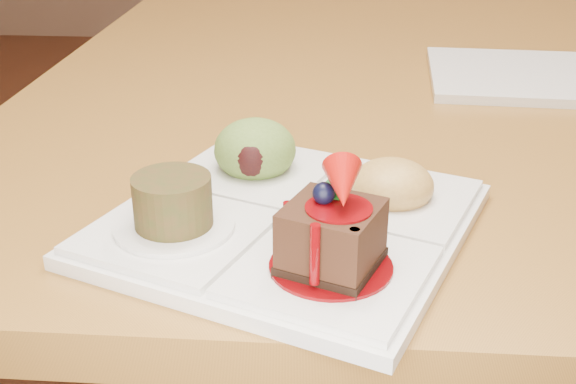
{
  "coord_description": "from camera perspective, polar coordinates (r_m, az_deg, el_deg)",
  "views": [
    {
      "loc": [
        -0.09,
        -1.27,
        1.03
      ],
      "look_at": [
        -0.13,
        -0.75,
        0.79
      ],
      "focal_mm": 45.0,
      "sensor_mm": 36.0,
      "label": 1
    }
  ],
  "objects": [
    {
      "name": "dining_table",
      "position": [
        1.32,
        8.02,
        9.85
      ],
      "size": [
        1.0,
        1.8,
        0.75
      ],
      "color": "olive",
      "rests_on": "ground"
    },
    {
      "name": "sampler_plate",
      "position": [
        0.59,
        0.0,
        -1.04
      ],
      "size": [
        0.35,
        0.35,
        0.1
      ],
      "rotation": [
        0.0,
        0.0,
        -0.38
      ],
      "color": "silver",
      "rests_on": "dining_table"
    },
    {
      "name": "ground",
      "position": [
        1.64,
        6.54,
        -13.8
      ],
      "size": [
        6.0,
        6.0,
        0.0
      ],
      "primitive_type": "plane",
      "color": "#5C2D1A"
    },
    {
      "name": "second_plate",
      "position": [
        1.04,
        17.75,
        8.75
      ],
      "size": [
        0.25,
        0.25,
        0.01
      ],
      "primitive_type": "cube",
      "rotation": [
        0.0,
        0.0,
        -0.06
      ],
      "color": "silver",
      "rests_on": "dining_table"
    }
  ]
}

